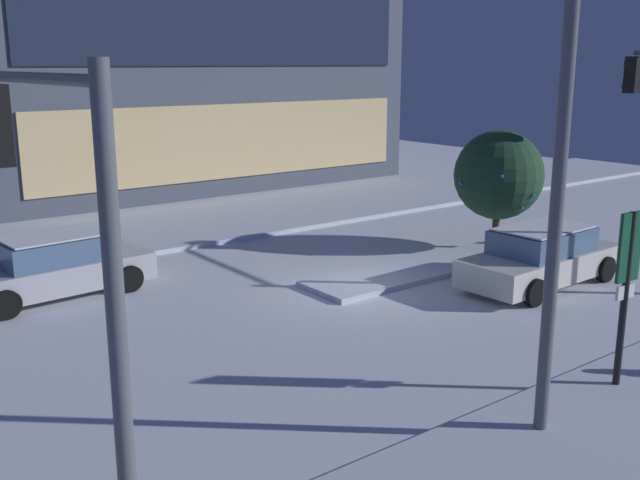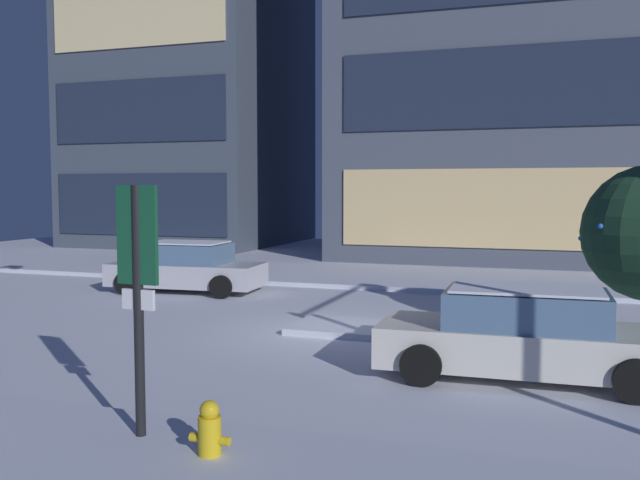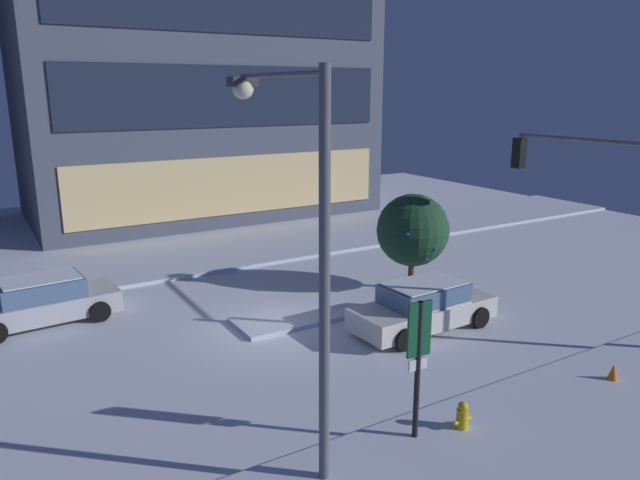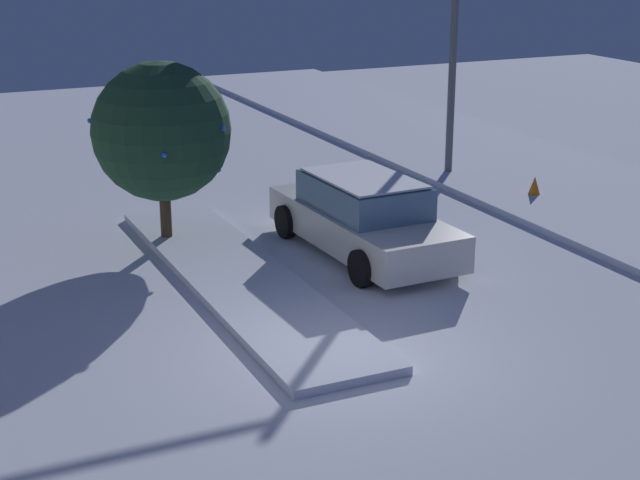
{
  "view_description": "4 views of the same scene",
  "coord_description": "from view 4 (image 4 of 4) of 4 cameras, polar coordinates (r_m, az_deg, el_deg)",
  "views": [
    {
      "loc": [
        -11.35,
        -13.14,
        5.47
      ],
      "look_at": [
        -0.64,
        0.8,
        1.23
      ],
      "focal_mm": 41.34,
      "sensor_mm": 36.0,
      "label": 1
    },
    {
      "loc": [
        4.45,
        -14.04,
        3.1
      ],
      "look_at": [
        -0.87,
        1.29,
        1.88
      ],
      "focal_mm": 39.41,
      "sensor_mm": 36.0,
      "label": 2
    },
    {
      "loc": [
        -7.63,
        -15.39,
        7.17
      ],
      "look_at": [
        2.06,
        0.7,
        2.41
      ],
      "focal_mm": 33.19,
      "sensor_mm": 36.0,
      "label": 3
    },
    {
      "loc": [
        -11.62,
        5.72,
        5.94
      ],
      "look_at": [
        -1.36,
        0.97,
        2.27
      ],
      "focal_mm": 54.57,
      "sensor_mm": 36.0,
      "label": 4
    }
  ],
  "objects": [
    {
      "name": "ground",
      "position": [
        14.25,
        1.24,
        -6.67
      ],
      "size": [
        52.0,
        52.0,
        0.0
      ],
      "primitive_type": "plane",
      "color": "silver"
    },
    {
      "name": "median_strip",
      "position": [
        17.04,
        -4.79,
        -2.25
      ],
      "size": [
        9.0,
        1.8,
        0.14
      ],
      "primitive_type": "cube",
      "color": "silver",
      "rests_on": "ground"
    },
    {
      "name": "car_near",
      "position": [
        18.29,
        2.56,
        1.35
      ],
      "size": [
        4.84,
        2.13,
        1.49
      ],
      "rotation": [
        0.0,
        0.0,
        0.04
      ],
      "color": "silver",
      "rests_on": "ground"
    },
    {
      "name": "traffic_light_corner_near_right",
      "position": [
        22.58,
        2.94,
        13.6
      ],
      "size": [
        0.32,
        5.57,
        5.94
      ],
      "rotation": [
        0.0,
        0.0,
        1.57
      ],
      "color": "#565960",
      "rests_on": "ground"
    },
    {
      "name": "decorated_tree_median",
      "position": [
        18.75,
        -9.28,
        6.3
      ],
      "size": [
        2.67,
        2.66,
        3.55
      ],
      "color": "#473323",
      "rests_on": "ground"
    },
    {
      "name": "construction_cone",
      "position": [
        22.52,
        12.46,
        2.98
      ],
      "size": [
        0.36,
        0.36,
        0.55
      ],
      "primitive_type": "cone",
      "color": "orange",
      "rests_on": "ground"
    }
  ]
}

